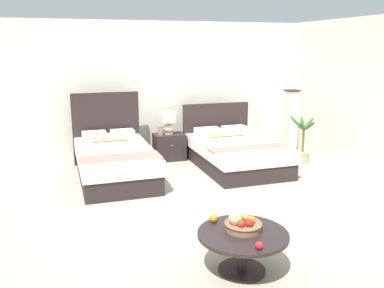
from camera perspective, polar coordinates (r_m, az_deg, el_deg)
ground_plane at (r=5.85m, az=2.08°, el=-8.26°), size 9.65×9.50×0.02m
wall_back at (r=8.32m, az=-4.67°, el=7.56°), size 9.65×0.12×2.63m
wall_side_right at (r=7.40m, az=23.85°, el=5.77°), size 0.12×5.10×2.63m
bed_near_window at (r=6.98m, az=-10.68°, el=-2.16°), size 1.24×2.16×1.33m
bed_near_corner at (r=7.53m, az=5.92°, el=-1.15°), size 1.39×2.10×1.05m
nightstand at (r=7.99m, az=-3.16°, el=-0.38°), size 0.59×0.44×0.51m
table_lamp at (r=7.91m, az=-3.25°, el=3.23°), size 0.32×0.32×0.42m
vase at (r=7.84m, az=-4.37°, el=1.82°), size 0.10×0.10×0.16m
coffee_table at (r=4.10m, az=7.02°, el=-13.23°), size 0.88×0.88×0.41m
fruit_bowl at (r=4.08m, az=6.98°, el=-10.92°), size 0.37×0.37×0.19m
loose_apple at (r=3.76m, az=9.28°, el=-13.68°), size 0.07×0.07×0.07m
loose_orange at (r=4.23m, az=2.99°, el=-10.21°), size 0.09×0.09×0.09m
floor_lamp_corner at (r=8.66m, az=13.45°, el=3.01°), size 0.26×0.26×1.30m
potted_palm at (r=8.02m, az=15.04°, el=-0.40°), size 0.42×0.47×0.91m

